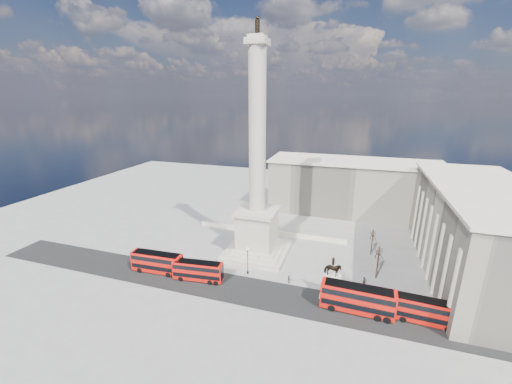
{
  "coord_description": "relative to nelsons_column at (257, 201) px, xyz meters",
  "views": [
    {
      "loc": [
        20.08,
        -58.26,
        35.39
      ],
      "look_at": [
        0.76,
        1.73,
        16.0
      ],
      "focal_mm": 22.0,
      "sensor_mm": 36.0,
      "label": 1
    }
  ],
  "objects": [
    {
      "name": "bare_tree_far",
      "position": [
        25.45,
        7.25,
        -7.72
      ],
      "size": [
        1.61,
        1.61,
        6.59
      ],
      "rotation": [
        0.0,
        0.0,
        0.2
      ],
      "color": "#332319",
      "rests_on": "ground"
    },
    {
      "name": "bare_tree_near",
      "position": [
        38.08,
        -3.91,
        -6.33
      ],
      "size": [
        1.91,
        1.91,
        8.36
      ],
      "rotation": [
        0.0,
        0.0,
        -0.0
      ],
      "color": "#332319",
      "rests_on": "ground"
    },
    {
      "name": "ground",
      "position": [
        0.0,
        -5.0,
        -12.92
      ],
      "size": [
        180.0,
        180.0,
        0.0
      ],
      "primitive_type": "plane",
      "color": "gray",
      "rests_on": "ground"
    },
    {
      "name": "nelsons_column",
      "position": [
        0.0,
        0.0,
        0.0
      ],
      "size": [
        14.0,
        14.0,
        49.85
      ],
      "color": "beige",
      "rests_on": "ground"
    },
    {
      "name": "pedestrian_walking",
      "position": [
        23.83,
        -6.2,
        -12.03
      ],
      "size": [
        0.78,
        0.7,
        1.78
      ],
      "primitive_type": "imported",
      "rotation": [
        0.0,
        0.0,
        0.55
      ],
      "color": "black",
      "rests_on": "ground"
    },
    {
      "name": "building_northeast",
      "position": [
        20.0,
        35.0,
        -4.59
      ],
      "size": [
        51.0,
        17.0,
        16.6
      ],
      "color": "#B7AD96",
      "rests_on": "ground"
    },
    {
      "name": "red_bus_c",
      "position": [
        22.59,
        -14.94,
        -10.34
      ],
      "size": [
        12.21,
        3.25,
        4.91
      ],
      "rotation": [
        0.0,
        0.0,
        -0.04
      ],
      "color": "red",
      "rests_on": "ground"
    },
    {
      "name": "victorian_lamp",
      "position": [
        0.88,
        -9.25,
        -9.46
      ],
      "size": [
        0.5,
        0.5,
        5.88
      ],
      "rotation": [
        0.0,
        0.0,
        0.39
      ],
      "color": "black",
      "rests_on": "ground"
    },
    {
      "name": "red_bus_d",
      "position": [
        33.41,
        -14.39,
        -10.66
      ],
      "size": [
        10.71,
        3.04,
        4.29
      ],
      "rotation": [
        0.0,
        0.0,
        -0.06
      ],
      "color": "red",
      "rests_on": "ground"
    },
    {
      "name": "building_east",
      "position": [
        45.0,
        5.0,
        -3.59
      ],
      "size": [
        19.0,
        46.0,
        18.6
      ],
      "color": "#B7AD96",
      "rests_on": "ground"
    },
    {
      "name": "red_bus_b",
      "position": [
        -7.67,
        -14.54,
        -10.78
      ],
      "size": [
        10.25,
        3.41,
        4.08
      ],
      "rotation": [
        0.0,
        0.0,
        0.11
      ],
      "color": "red",
      "rests_on": "ground"
    },
    {
      "name": "red_bus_a",
      "position": [
        -17.11,
        -14.5,
        -10.59
      ],
      "size": [
        11.05,
        3.07,
        4.44
      ],
      "rotation": [
        0.0,
        0.0,
        0.05
      ],
      "color": "red",
      "rests_on": "ground"
    },
    {
      "name": "pedestrian_crossing",
      "position": [
        9.71,
        -9.88,
        -12.1
      ],
      "size": [
        0.81,
        1.03,
        1.63
      ],
      "primitive_type": "imported",
      "rotation": [
        0.0,
        0.0,
        2.07
      ],
      "color": "black",
      "rests_on": "ground"
    },
    {
      "name": "asphalt_road",
      "position": [
        5.0,
        -15.0,
        -12.91
      ],
      "size": [
        120.0,
        9.0,
        0.01
      ],
      "primitive_type": "cube",
      "color": "black",
      "rests_on": "ground"
    },
    {
      "name": "bare_tree_mid",
      "position": [
        26.2,
        -2.81,
        -7.08
      ],
      "size": [
        1.95,
        1.95,
        7.41
      ],
      "rotation": [
        0.0,
        0.0,
        0.24
      ],
      "color": "#332319",
      "rests_on": "ground"
    },
    {
      "name": "equestrian_statue",
      "position": [
        17.98,
        -11.87,
        -10.13
      ],
      "size": [
        3.84,
        2.88,
        8.05
      ],
      "color": "beige",
      "rests_on": "ground"
    },
    {
      "name": "balustrade_wall",
      "position": [
        0.0,
        11.0,
        -12.37
      ],
      "size": [
        40.0,
        0.6,
        1.1
      ],
      "primitive_type": "cube",
      "color": "beige",
      "rests_on": "ground"
    },
    {
      "name": "pedestrian_standing",
      "position": [
        20.74,
        -11.5,
        -12.15
      ],
      "size": [
        0.94,
        0.92,
        1.53
      ],
      "primitive_type": "imported",
      "rotation": [
        0.0,
        0.0,
        3.85
      ],
      "color": "black",
      "rests_on": "ground"
    }
  ]
}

